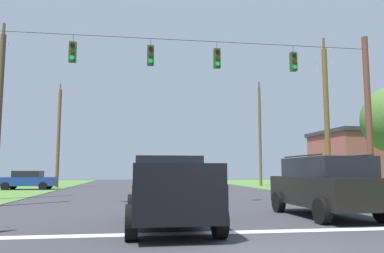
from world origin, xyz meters
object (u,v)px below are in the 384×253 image
utility_pole_mid_right (327,117)px  pickup_truck (169,191)px  distant_car_crossing_white (334,181)px  distant_car_far_parked (28,180)px  utility_pole_far_left (59,135)px  utility_pole_far_right (260,133)px  overhead_signal_span (191,103)px  suv_black (325,185)px  roadside_store (381,160)px  distant_car_oncoming (171,181)px

utility_pole_mid_right → pickup_truck: bearing=-132.6°
pickup_truck → distant_car_crossing_white: bearing=49.2°
distant_car_far_parked → utility_pole_far_left: utility_pole_far_left is taller
distant_car_far_parked → utility_pole_far_right: (20.88, 4.04, 4.52)m
utility_pole_mid_right → utility_pole_far_right: utility_pole_far_right is taller
overhead_signal_span → suv_black: size_ratio=3.80×
overhead_signal_span → distant_car_far_parked: bearing=126.3°
pickup_truck → distant_car_crossing_white: size_ratio=1.24×
utility_pole_mid_right → roadside_store: (7.70, 5.82, -2.62)m
utility_pole_mid_right → utility_pole_far_left: utility_pole_mid_right is taller
utility_pole_far_left → roadside_store: bearing=-15.2°
overhead_signal_span → distant_car_crossing_white: bearing=36.5°
roadside_store → suv_black: bearing=-129.3°
distant_car_oncoming → utility_pole_far_right: bearing=42.4°
distant_car_oncoming → utility_pole_far_left: 13.37m
utility_pole_far_left → utility_pole_mid_right: bearing=-34.4°
distant_car_crossing_white → utility_pole_far_right: utility_pole_far_right is taller
suv_black → distant_car_crossing_white: suv_black is taller
distant_car_far_parked → roadside_store: roadside_store is taller
distant_car_crossing_white → utility_pole_mid_right: 5.81m
suv_black → utility_pole_far_left: (-13.32, 24.01, 3.67)m
utility_pole_far_right → pickup_truck: bearing=-113.7°
pickup_truck → suv_black: size_ratio=1.12×
distant_car_crossing_white → distant_car_oncoming: (-11.88, 1.36, 0.00)m
utility_pole_mid_right → utility_pole_far_left: size_ratio=1.08×
suv_black → distant_car_far_parked: 25.26m
suv_black → utility_pole_mid_right: bearing=61.2°
distant_car_far_parked → utility_pole_far_right: size_ratio=0.41×
overhead_signal_span → distant_car_crossing_white: size_ratio=4.22×
suv_black → distant_car_oncoming: 15.98m
utility_pole_far_left → roadside_store: size_ratio=0.96×
overhead_signal_span → suv_black: 7.49m
distant_car_crossing_white → utility_pole_far_right: bearing=101.6°
distant_car_oncoming → utility_pole_far_left: bearing=138.5°
pickup_truck → distant_car_oncoming: 17.11m
utility_pole_far_right → utility_pole_far_left: size_ratio=1.10×
distant_car_oncoming → roadside_store: 17.51m
pickup_truck → distant_car_far_parked: (-9.47, 21.91, -0.18)m
utility_pole_far_left → roadside_store: 28.05m
suv_black → utility_pole_far_right: utility_pole_far_right is taller
overhead_signal_span → pickup_truck: (-1.60, -6.84, -3.72)m
roadside_store → pickup_truck: bearing=-136.4°
pickup_truck → distant_car_far_parked: size_ratio=1.24×
pickup_truck → distant_car_oncoming: bearing=84.5°
suv_black → distant_car_oncoming: suv_black is taller
suv_black → roadside_store: roadside_store is taller
distant_car_oncoming → utility_pole_mid_right: (9.70, -4.70, 4.22)m
distant_car_far_parked → utility_pole_far_right: bearing=10.9°
pickup_truck → utility_pole_far_right: (11.40, 25.95, 4.34)m
suv_black → roadside_store: size_ratio=0.48×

